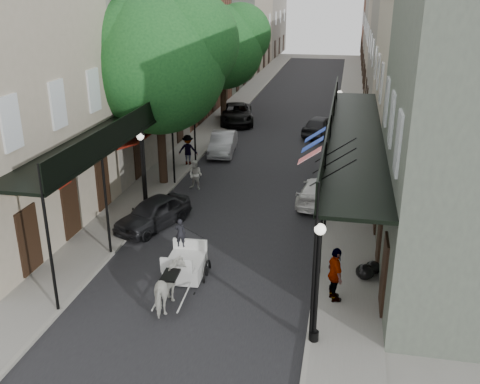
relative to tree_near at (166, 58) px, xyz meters
The scene contains 24 objects.
ground 12.78m from the tree_near, 67.59° to the right, with size 140.00×140.00×0.00m, color gray.
road 12.50m from the tree_near, 66.86° to the left, with size 8.00×90.00×0.01m, color black.
sidewalk_left 11.77m from the tree_near, 94.67° to the left, with size 2.20×90.00×0.12m, color gray.
sidewalk_right 14.91m from the tree_near, 46.88° to the left, with size 2.20×90.00×0.12m, color gray.
building_row_left 20.34m from the tree_near, 102.52° to the left, with size 5.00×80.00×10.50m, color #AFA18C.
building_row_right 23.63m from the tree_near, 57.15° to the left, with size 5.00×80.00×10.50m, color gray.
gallery_left 4.06m from the tree_near, 100.49° to the right, with size 2.20×18.05×4.88m.
gallery_right 9.84m from the tree_near, 19.59° to the right, with size 2.20×18.05×4.88m.
tree_near is the anchor object (origin of this frame).
tree_far 14.02m from the tree_near, 90.19° to the left, with size 6.45×6.00×8.61m.
lamppost_right_near 15.39m from the tree_near, 55.73° to the right, with size 0.32×0.32×3.71m.
lamppost_left 6.10m from the tree_near, 88.66° to the right, with size 0.32×0.32×3.71m.
lamppost_right_far 12.24m from the tree_near, 43.31° to the left, with size 0.32×0.32×3.71m.
horse 13.08m from the tree_near, 72.02° to the right, with size 0.80×1.76×1.49m, color beige.
carriage 11.02m from the tree_near, 68.38° to the right, with size 1.62×2.25×2.49m.
pedestrian_walking 5.93m from the tree_near, 20.43° to the right, with size 0.74×0.58×1.52m, color beige.
pedestrian_sidewalk_left 6.28m from the tree_near, 90.05° to the left, with size 1.12×0.64×1.73m, color gray.
pedestrian_sidewalk_right 14.30m from the tree_near, 48.38° to the right, with size 1.10×0.46×1.87m, color gray.
car_left_near 7.99m from the tree_near, 80.14° to the right, with size 1.54×3.83×1.30m, color black.
car_left_mid 8.36m from the tree_near, 76.53° to the left, with size 1.41×4.05×1.33m, color #A6A7AC.
car_left_far 14.99m from the tree_near, 87.52° to the left, with size 2.42×5.24×1.46m, color black.
car_right_near 9.80m from the tree_near, ahead, with size 1.68×4.13×1.20m, color silver.
car_right_far 14.61m from the tree_near, 58.16° to the left, with size 1.69×4.20×1.43m, color black.
trash_bags 14.20m from the tree_near, 39.35° to the right, with size 0.91×1.06×0.55m.
Camera 1 is at (4.56, -15.12, 9.71)m, focal length 40.00 mm.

